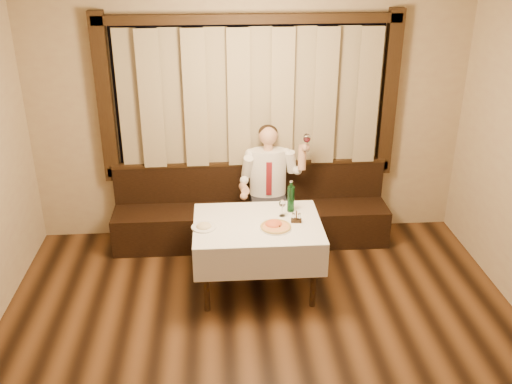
{
  "coord_description": "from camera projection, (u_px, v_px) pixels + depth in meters",
  "views": [
    {
      "loc": [
        -0.37,
        -3.31,
        3.38
      ],
      "look_at": [
        0.0,
        1.9,
        1.0
      ],
      "focal_mm": 40.0,
      "sensor_mm": 36.0,
      "label": 1
    }
  ],
  "objects": [
    {
      "name": "pizza",
      "position": [
        276.0,
        227.0,
        5.55
      ],
      "size": [
        0.32,
        0.32,
        0.03
      ],
      "rotation": [
        0.0,
        0.0,
        -0.29
      ],
      "color": "white",
      "rests_on": "dining_table"
    },
    {
      "name": "cruet_caddy",
      "position": [
        296.0,
        218.0,
        5.65
      ],
      "size": [
        0.11,
        0.07,
        0.11
      ],
      "rotation": [
        0.0,
        0.0,
        -0.14
      ],
      "color": "black",
      "rests_on": "dining_table"
    },
    {
      "name": "banquette",
      "position": [
        251.0,
        216.0,
        6.77
      ],
      "size": [
        3.2,
        0.61,
        0.94
      ],
      "color": "black",
      "rests_on": "ground"
    },
    {
      "name": "green_bottle",
      "position": [
        291.0,
        198.0,
        5.84
      ],
      "size": [
        0.07,
        0.07,
        0.34
      ],
      "rotation": [
        0.0,
        0.0,
        -0.18
      ],
      "color": "#0E4219",
      "rests_on": "dining_table"
    },
    {
      "name": "seated_man",
      "position": [
        269.0,
        179.0,
        6.49
      ],
      "size": [
        0.79,
        0.59,
        1.43
      ],
      "color": "black",
      "rests_on": "ground"
    },
    {
      "name": "pasta_red",
      "position": [
        274.0,
        222.0,
        5.58
      ],
      "size": [
        0.27,
        0.27,
        0.09
      ],
      "rotation": [
        0.0,
        0.0,
        -0.04
      ],
      "color": "white",
      "rests_on": "dining_table"
    },
    {
      "name": "pasta_cream",
      "position": [
        204.0,
        225.0,
        5.54
      ],
      "size": [
        0.24,
        0.24,
        0.08
      ],
      "rotation": [
        0.0,
        0.0,
        -0.03
      ],
      "color": "white",
      "rests_on": "dining_table"
    },
    {
      "name": "table_wine_glass",
      "position": [
        282.0,
        204.0,
        5.73
      ],
      "size": [
        0.07,
        0.07,
        0.18
      ],
      "rotation": [
        0.0,
        0.0,
        0.16
      ],
      "color": "white",
      "rests_on": "dining_table"
    },
    {
      "name": "room",
      "position": [
        264.0,
        183.0,
        4.69
      ],
      "size": [
        5.01,
        6.01,
        2.81
      ],
      "color": "black",
      "rests_on": "ground"
    },
    {
      "name": "dining_table",
      "position": [
        257.0,
        232.0,
        5.7
      ],
      "size": [
        1.27,
        0.97,
        0.76
      ],
      "color": "black",
      "rests_on": "ground"
    }
  ]
}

